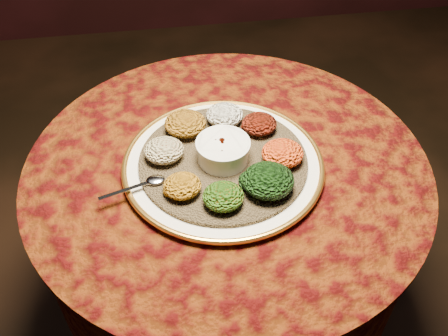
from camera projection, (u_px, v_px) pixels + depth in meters
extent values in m
plane|color=black|center=(226.00, 317.00, 1.70)|extent=(4.00, 4.00, 0.00)
cylinder|color=black|center=(226.00, 314.00, 1.68)|extent=(0.44, 0.44, 0.04)
cylinder|color=black|center=(227.00, 259.00, 1.46)|extent=(0.12, 0.12, 0.68)
cylinder|color=black|center=(227.00, 172.00, 1.21)|extent=(0.80, 0.80, 0.04)
cylinder|color=#4A1B06|center=(227.00, 211.00, 1.31)|extent=(0.93, 0.93, 0.34)
cylinder|color=#4A1B06|center=(227.00, 164.00, 1.19)|extent=(0.96, 0.96, 0.01)
cylinder|color=white|center=(223.00, 165.00, 1.16)|extent=(0.57, 0.57, 0.02)
torus|color=gold|center=(223.00, 163.00, 1.16)|extent=(0.47, 0.47, 0.01)
cylinder|color=brown|center=(223.00, 161.00, 1.15)|extent=(0.41, 0.41, 0.01)
cylinder|color=white|center=(223.00, 151.00, 1.13)|extent=(0.12, 0.12, 0.05)
cylinder|color=white|center=(223.00, 143.00, 1.12)|extent=(0.12, 0.12, 0.01)
cylinder|color=#4E1303|center=(223.00, 146.00, 1.12)|extent=(0.10, 0.10, 0.01)
ellipsoid|color=silver|center=(155.00, 180.00, 1.09)|extent=(0.04, 0.03, 0.01)
cube|color=silver|center=(125.00, 190.00, 1.07)|extent=(0.12, 0.04, 0.00)
ellipsoid|color=white|center=(225.00, 115.00, 1.23)|extent=(0.09, 0.09, 0.04)
ellipsoid|color=black|center=(259.00, 124.00, 1.21)|extent=(0.09, 0.08, 0.04)
ellipsoid|color=#B6610F|center=(282.00, 153.00, 1.13)|extent=(0.10, 0.09, 0.05)
ellipsoid|color=black|center=(268.00, 180.00, 1.06)|extent=(0.11, 0.11, 0.05)
ellipsoid|color=#8D3609|center=(223.00, 196.00, 1.04)|extent=(0.09, 0.08, 0.04)
ellipsoid|color=#AA680F|center=(182.00, 186.00, 1.06)|extent=(0.08, 0.08, 0.04)
ellipsoid|color=maroon|center=(164.00, 150.00, 1.14)|extent=(0.09, 0.09, 0.04)
ellipsoid|color=#8F5C11|center=(185.00, 124.00, 1.20)|extent=(0.10, 0.10, 0.05)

